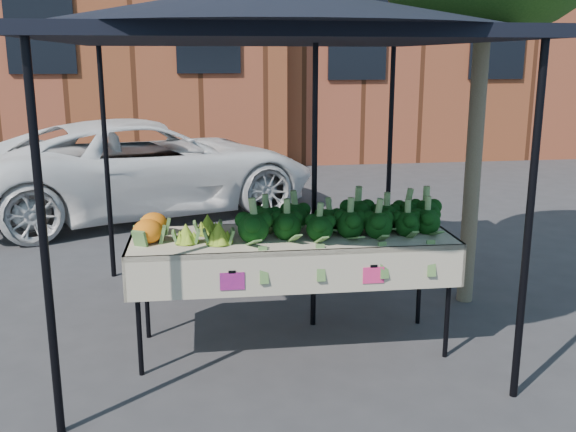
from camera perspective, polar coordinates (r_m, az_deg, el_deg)
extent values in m
plane|color=#2F2F31|center=(5.22, 2.08, -11.05)|extent=(90.00, 90.00, 0.00)
cube|color=#BDB39A|center=(4.98, 0.34, -6.70)|extent=(2.42, 0.85, 0.90)
cube|color=#F22D8C|center=(4.47, -4.81, -5.77)|extent=(0.17, 0.01, 0.12)
cube|color=#E52B6D|center=(4.63, 7.59, -5.13)|extent=(0.17, 0.01, 0.12)
ellipsoid|color=black|center=(4.91, 4.81, 0.10)|extent=(1.61, 0.58, 0.27)
ellipsoid|color=#8BA729|center=(4.75, -7.57, -0.83)|extent=(0.44, 0.48, 0.21)
ellipsoid|color=orange|center=(4.84, -11.97, -0.87)|extent=(0.24, 0.44, 0.19)
imported|color=white|center=(9.39, -12.90, 14.90)|extent=(2.03, 2.57, 4.87)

